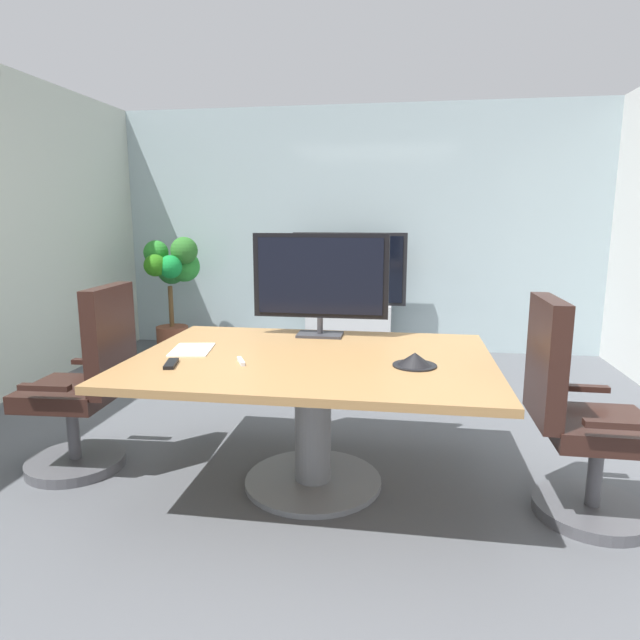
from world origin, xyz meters
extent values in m
plane|color=#515459|center=(0.00, 0.00, 0.00)|extent=(7.76, 7.76, 0.00)
cube|color=#9EB2B7|center=(0.00, 3.38, 1.32)|extent=(5.36, 0.10, 2.65)
cube|color=olive|center=(0.07, 0.07, 0.71)|extent=(1.89, 1.37, 0.04)
cylinder|color=slate|center=(0.07, 0.07, 0.35)|extent=(0.20, 0.20, 0.69)
cylinder|color=slate|center=(0.07, 0.07, 0.01)|extent=(0.76, 0.76, 0.03)
cylinder|color=#4C4C51|center=(-1.36, 0.05, 0.03)|extent=(0.56, 0.56, 0.06)
cylinder|color=#4C4C51|center=(-1.36, 0.05, 0.24)|extent=(0.07, 0.07, 0.36)
cube|color=black|center=(-1.36, 0.05, 0.46)|extent=(0.51, 0.51, 0.10)
cube|color=black|center=(-1.09, 0.07, 0.79)|extent=(0.11, 0.46, 0.60)
cube|color=black|center=(-1.36, 0.31, 0.58)|extent=(0.28, 0.07, 0.03)
cube|color=black|center=(-1.33, -0.21, 0.58)|extent=(0.28, 0.07, 0.03)
cylinder|color=#4C4C51|center=(1.49, -0.04, 0.03)|extent=(0.56, 0.56, 0.06)
cylinder|color=#4C4C51|center=(1.49, -0.04, 0.24)|extent=(0.07, 0.07, 0.36)
cube|color=black|center=(1.49, -0.04, 0.46)|extent=(0.48, 0.48, 0.10)
cube|color=black|center=(1.22, -0.04, 0.79)|extent=(0.09, 0.46, 0.60)
cube|color=black|center=(1.47, -0.30, 0.58)|extent=(0.28, 0.05, 0.03)
cube|color=black|center=(1.48, 0.22, 0.58)|extent=(0.28, 0.05, 0.03)
cube|color=#333338|center=(0.03, 0.58, 0.74)|extent=(0.28, 0.18, 0.02)
cylinder|color=#333338|center=(0.03, 0.58, 0.80)|extent=(0.04, 0.04, 0.10)
cube|color=black|center=(0.03, 0.59, 1.11)|extent=(0.84, 0.04, 0.52)
cube|color=black|center=(0.03, 0.57, 1.11)|extent=(0.77, 0.01, 0.47)
cube|color=#B7BABC|center=(-0.04, 3.03, 0.28)|extent=(0.90, 0.36, 0.55)
cube|color=black|center=(-0.04, 3.01, 0.93)|extent=(1.20, 0.06, 0.76)
cube|color=black|center=(-0.04, 2.98, 0.93)|extent=(1.12, 0.01, 0.69)
cylinder|color=brown|center=(-1.94, 2.76, 0.15)|extent=(0.34, 0.34, 0.30)
cylinder|color=brown|center=(-1.94, 2.76, 0.52)|extent=(0.05, 0.05, 0.44)
sphere|color=#2C6D27|center=(-1.76, 2.76, 1.12)|extent=(0.29, 0.29, 0.29)
sphere|color=#2A882F|center=(-1.83, 2.90, 0.94)|extent=(0.34, 0.34, 0.34)
sphere|color=#24712C|center=(-1.99, 2.93, 0.90)|extent=(0.31, 0.31, 0.31)
sphere|color=#2B832B|center=(-2.09, 2.78, 1.10)|extent=(0.26, 0.26, 0.26)
sphere|color=#297014|center=(-2.00, 2.55, 0.98)|extent=(0.23, 0.23, 0.23)
sphere|color=#148A35|center=(-1.86, 2.62, 0.96)|extent=(0.24, 0.24, 0.24)
cone|color=black|center=(0.60, -0.04, 0.77)|extent=(0.19, 0.19, 0.07)
cylinder|color=black|center=(0.60, -0.04, 0.74)|extent=(0.22, 0.22, 0.01)
cube|color=black|center=(-0.61, -0.22, 0.74)|extent=(0.09, 0.18, 0.02)
cube|color=silver|center=(-0.27, -0.12, 0.74)|extent=(0.08, 0.13, 0.02)
cube|color=white|center=(-0.62, 0.09, 0.74)|extent=(0.26, 0.33, 0.01)
camera|label=1|loc=(0.54, -2.70, 1.46)|focal=30.46mm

